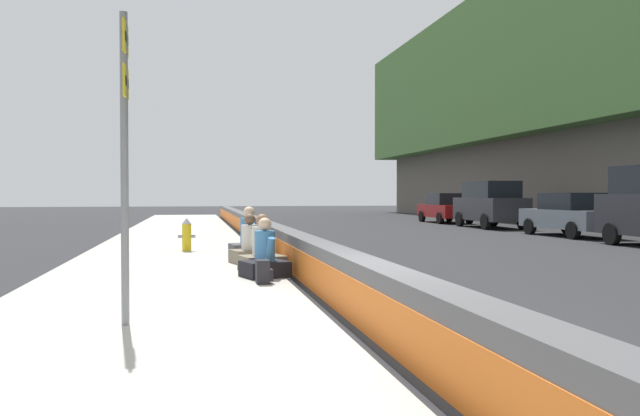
{
  "coord_description": "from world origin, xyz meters",
  "views": [
    {
      "loc": [
        -7.04,
        2.07,
        1.65
      ],
      "look_at": [
        8.87,
        -1.14,
        1.3
      ],
      "focal_mm": 35.28,
      "sensor_mm": 36.0,
      "label": 1
    }
  ],
  "objects_px": {
    "fire_hydrant": "(187,234)",
    "parked_car_fourth": "(571,214)",
    "seated_person_foreground": "(265,258)",
    "seated_person_middle": "(262,253)",
    "backpack": "(263,272)",
    "parked_car_far": "(445,208)",
    "seated_person_rear": "(250,248)",
    "parked_car_midline": "(490,204)",
    "seated_person_far": "(249,241)",
    "route_sign_post": "(125,146)"
  },
  "relations": [
    {
      "from": "fire_hydrant",
      "to": "seated_person_rear",
      "type": "relative_size",
      "value": 0.81
    },
    {
      "from": "parked_car_fourth",
      "to": "parked_car_far",
      "type": "bearing_deg",
      "value": 0.69
    },
    {
      "from": "fire_hydrant",
      "to": "parked_car_far",
      "type": "distance_m",
      "value": 22.36
    },
    {
      "from": "seated_person_foreground",
      "to": "seated_person_far",
      "type": "height_order",
      "value": "seated_person_far"
    },
    {
      "from": "fire_hydrant",
      "to": "seated_person_middle",
      "type": "bearing_deg",
      "value": -162.31
    },
    {
      "from": "seated_person_middle",
      "to": "parked_car_fourth",
      "type": "bearing_deg",
      "value": -53.47
    },
    {
      "from": "seated_person_rear",
      "to": "seated_person_far",
      "type": "xyz_separation_m",
      "value": [
        1.23,
        -0.09,
        0.04
      ]
    },
    {
      "from": "fire_hydrant",
      "to": "backpack",
      "type": "distance_m",
      "value": 6.62
    },
    {
      "from": "seated_person_middle",
      "to": "parked_car_far",
      "type": "xyz_separation_m",
      "value": [
        21.79,
        -12.94,
        0.37
      ]
    },
    {
      "from": "seated_person_middle",
      "to": "seated_person_far",
      "type": "relative_size",
      "value": 0.92
    },
    {
      "from": "fire_hydrant",
      "to": "parked_car_fourth",
      "type": "height_order",
      "value": "parked_car_fourth"
    },
    {
      "from": "parked_car_midline",
      "to": "backpack",
      "type": "bearing_deg",
      "value": 143.82
    },
    {
      "from": "seated_person_far",
      "to": "backpack",
      "type": "xyz_separation_m",
      "value": [
        -4.46,
        0.15,
        -0.19
      ]
    },
    {
      "from": "fire_hydrant",
      "to": "seated_person_middle",
      "type": "height_order",
      "value": "seated_person_middle"
    },
    {
      "from": "seated_person_foreground",
      "to": "parked_car_far",
      "type": "relative_size",
      "value": 0.24
    },
    {
      "from": "parked_car_fourth",
      "to": "parked_car_midline",
      "type": "distance_m",
      "value": 6.46
    },
    {
      "from": "fire_hydrant",
      "to": "seated_person_far",
      "type": "distance_m",
      "value": 2.51
    },
    {
      "from": "seated_person_far",
      "to": "seated_person_rear",
      "type": "bearing_deg",
      "value": 175.8
    },
    {
      "from": "fire_hydrant",
      "to": "seated_person_rear",
      "type": "xyz_separation_m",
      "value": [
        -3.25,
        -1.39,
        -0.11
      ]
    },
    {
      "from": "seated_person_middle",
      "to": "fire_hydrant",
      "type": "bearing_deg",
      "value": 17.69
    },
    {
      "from": "seated_person_middle",
      "to": "seated_person_rear",
      "type": "distance_m",
      "value": 1.48
    },
    {
      "from": "seated_person_middle",
      "to": "seated_person_rear",
      "type": "xyz_separation_m",
      "value": [
        1.47,
        0.11,
        -0.01
      ]
    },
    {
      "from": "parked_car_far",
      "to": "route_sign_post",
      "type": "bearing_deg",
      "value": 150.51
    },
    {
      "from": "seated_person_far",
      "to": "parked_car_fourth",
      "type": "height_order",
      "value": "parked_car_fourth"
    },
    {
      "from": "route_sign_post",
      "to": "parked_car_far",
      "type": "distance_m",
      "value": 30.58
    },
    {
      "from": "seated_person_middle",
      "to": "backpack",
      "type": "bearing_deg",
      "value": 174.55
    },
    {
      "from": "seated_person_far",
      "to": "backpack",
      "type": "distance_m",
      "value": 4.47
    },
    {
      "from": "seated_person_foreground",
      "to": "backpack",
      "type": "xyz_separation_m",
      "value": [
        -0.83,
        0.12,
        -0.15
      ]
    },
    {
      "from": "parked_car_far",
      "to": "seated_person_foreground",
      "type": "bearing_deg",
      "value": 150.24
    },
    {
      "from": "seated_person_foreground",
      "to": "parked_car_far",
      "type": "bearing_deg",
      "value": -29.76
    },
    {
      "from": "route_sign_post",
      "to": "parked_car_fourth",
      "type": "bearing_deg",
      "value": -46.31
    },
    {
      "from": "fire_hydrant",
      "to": "seated_person_rear",
      "type": "distance_m",
      "value": 3.53
    },
    {
      "from": "route_sign_post",
      "to": "backpack",
      "type": "relative_size",
      "value": 9.0
    },
    {
      "from": "seated_person_foreground",
      "to": "parked_car_fourth",
      "type": "relative_size",
      "value": 0.24
    },
    {
      "from": "route_sign_post",
      "to": "seated_person_middle",
      "type": "xyz_separation_m",
      "value": [
        4.81,
        -2.1,
        -1.72
      ]
    },
    {
      "from": "route_sign_post",
      "to": "seated_person_middle",
      "type": "relative_size",
      "value": 3.2
    },
    {
      "from": "seated_person_foreground",
      "to": "seated_person_middle",
      "type": "height_order",
      "value": "seated_person_middle"
    },
    {
      "from": "seated_person_foreground",
      "to": "seated_person_far",
      "type": "bearing_deg",
      "value": -0.45
    },
    {
      "from": "seated_person_rear",
      "to": "parked_car_fourth",
      "type": "xyz_separation_m",
      "value": [
        8.23,
        -13.2,
        0.38
      ]
    },
    {
      "from": "seated_person_foreground",
      "to": "parked_car_midline",
      "type": "bearing_deg",
      "value": -37.24
    },
    {
      "from": "parked_car_midline",
      "to": "route_sign_post",
      "type": "bearing_deg",
      "value": 144.35
    },
    {
      "from": "route_sign_post",
      "to": "seated_person_foreground",
      "type": "xyz_separation_m",
      "value": [
        3.87,
        -2.05,
        -1.73
      ]
    },
    {
      "from": "backpack",
      "to": "parked_car_fourth",
      "type": "bearing_deg",
      "value": -49.16
    },
    {
      "from": "seated_person_middle",
      "to": "parked_car_midline",
      "type": "distance_m",
      "value": 20.7
    },
    {
      "from": "fire_hydrant",
      "to": "seated_person_foreground",
      "type": "relative_size",
      "value": 0.81
    },
    {
      "from": "backpack",
      "to": "seated_person_middle",
      "type": "bearing_deg",
      "value": -5.45
    },
    {
      "from": "route_sign_post",
      "to": "parked_car_far",
      "type": "height_order",
      "value": "route_sign_post"
    },
    {
      "from": "route_sign_post",
      "to": "parked_car_midline",
      "type": "relative_size",
      "value": 0.74
    },
    {
      "from": "fire_hydrant",
      "to": "seated_person_foreground",
      "type": "xyz_separation_m",
      "value": [
        -5.65,
        -1.46,
        -0.11
      ]
    },
    {
      "from": "seated_person_far",
      "to": "parked_car_midline",
      "type": "xyz_separation_m",
      "value": [
        13.45,
        -12.95,
        0.66
      ]
    }
  ]
}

